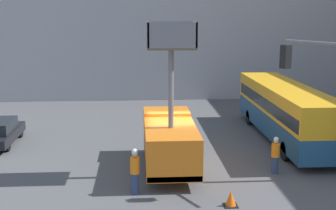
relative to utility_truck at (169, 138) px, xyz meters
The scene contains 7 objects.
ground_plane 1.69m from the utility_truck, 65.64° to the left, with size 120.00×120.00×0.00m, color #4C4C4F.
utility_truck is the anchor object (origin of this frame).
city_bus 8.51m from the utility_truck, 33.94° to the left, with size 2.56×12.33×3.17m.
traffic_light_pole 7.49m from the utility_truck, 21.53° to the right, with size 3.81×3.56×6.41m.
road_worker_near_truck 3.45m from the utility_truck, 118.37° to the right, with size 0.38×0.38×1.92m.
road_worker_directing 4.97m from the utility_truck, 11.12° to the right, with size 0.38×0.38×1.75m.
traffic_cone_near_truck 5.09m from the utility_truck, 65.36° to the right, with size 0.53×0.53×0.61m.
Camera 1 is at (-1.77, -21.81, 7.34)m, focal length 50.00 mm.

